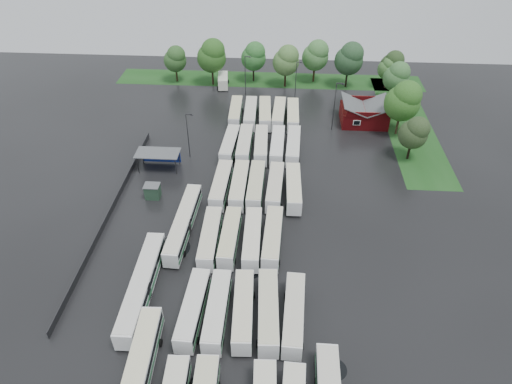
{
  "coord_description": "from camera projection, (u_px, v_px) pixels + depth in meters",
  "views": [
    {
      "loc": [
        6.07,
        -49.69,
        49.37
      ],
      "look_at": [
        2.0,
        12.0,
        2.5
      ],
      "focal_mm": 32.0,
      "sensor_mm": 36.0,
      "label": 1
    }
  ],
  "objects": [
    {
      "name": "tree_north_6",
      "position": [
        389.0,
        68.0,
        113.8
      ],
      "size": [
        5.07,
        5.07,
        8.39
      ],
      "color": "black",
      "rests_on": "ground"
    },
    {
      "name": "bus_r1c3",
      "position": [
        268.0,
        311.0,
        58.48
      ],
      "size": [
        3.19,
        12.23,
        3.37
      ],
      "rotation": [
        0.0,
        0.0,
        0.05
      ],
      "color": "white",
      "rests_on": "ground"
    },
    {
      "name": "tree_north_5",
      "position": [
        350.0,
        58.0,
        112.96
      ],
      "size": [
        7.11,
        7.11,
        11.77
      ],
      "color": "black",
      "rests_on": "ground"
    },
    {
      "name": "artic_bus_west_c",
      "position": [
        142.0,
        286.0,
        61.8
      ],
      "size": [
        2.84,
        18.27,
        3.38
      ],
      "rotation": [
        0.0,
        0.0,
        0.01
      ],
      "color": "white",
      "rests_on": "ground"
    },
    {
      "name": "bus_r5c4",
      "position": [
        293.0,
        115.0,
        101.27
      ],
      "size": [
        2.59,
        11.92,
        3.32
      ],
      "rotation": [
        0.0,
        0.0,
        0.0
      ],
      "color": "white",
      "rests_on": "ground"
    },
    {
      "name": "bus_r5c1",
      "position": [
        251.0,
        113.0,
        101.96
      ],
      "size": [
        2.84,
        12.01,
        3.33
      ],
      "rotation": [
        0.0,
        0.0,
        0.03
      ],
      "color": "white",
      "rests_on": "ground"
    },
    {
      "name": "bus_r1c2",
      "position": [
        243.0,
        310.0,
        58.67
      ],
      "size": [
        3.02,
        11.78,
        3.25
      ],
      "rotation": [
        0.0,
        0.0,
        0.05
      ],
      "color": "white",
      "rests_on": "ground"
    },
    {
      "name": "utility_hut",
      "position": [
        153.0,
        191.0,
        79.73
      ],
      "size": [
        2.7,
        2.2,
        2.62
      ],
      "color": "#223D2A",
      "rests_on": "ground"
    },
    {
      "name": "tree_north_1",
      "position": [
        212.0,
        55.0,
        113.95
      ],
      "size": [
        7.32,
        7.32,
        12.13
      ],
      "color": "black",
      "rests_on": "ground"
    },
    {
      "name": "bus_r1c1",
      "position": [
        217.0,
        310.0,
        58.62
      ],
      "size": [
        2.52,
        11.77,
        3.28
      ],
      "rotation": [
        0.0,
        0.0,
        -0.0
      ],
      "color": "white",
      "rests_on": "ground"
    },
    {
      "name": "bus_r5c0",
      "position": [
        236.0,
        112.0,
        102.47
      ],
      "size": [
        2.82,
        11.72,
        3.24
      ],
      "rotation": [
        0.0,
        0.0,
        0.03
      ],
      "color": "white",
      "rests_on": "ground"
    },
    {
      "name": "tree_north_0",
      "position": [
        175.0,
        59.0,
        116.53
      ],
      "size": [
        5.81,
        5.81,
        9.62
      ],
      "color": "black",
      "rests_on": "ground"
    },
    {
      "name": "tree_north_3",
      "position": [
        287.0,
        60.0,
        113.4
      ],
      "size": [
        6.63,
        6.63,
        10.97
      ],
      "color": "black",
      "rests_on": "ground"
    },
    {
      "name": "bus_r2c1",
      "position": [
        230.0,
        237.0,
        69.67
      ],
      "size": [
        2.68,
        11.65,
        3.23
      ],
      "rotation": [
        0.0,
        0.0,
        -0.02
      ],
      "color": "white",
      "rests_on": "ground"
    },
    {
      "name": "wash_shed",
      "position": [
        158.0,
        154.0,
        86.27
      ],
      "size": [
        8.2,
        4.2,
        3.58
      ],
      "color": "#2D2D30",
      "rests_on": "ground"
    },
    {
      "name": "artic_bus_west_a",
      "position": [
        137.0,
        380.0,
        50.86
      ],
      "size": [
        3.33,
        18.25,
        3.37
      ],
      "rotation": [
        0.0,
        0.0,
        0.04
      ],
      "color": "white",
      "rests_on": "ground"
    },
    {
      "name": "grass_strip_north",
      "position": [
        269.0,
        80.0,
        121.07
      ],
      "size": [
        80.0,
        10.0,
        0.01
      ],
      "primitive_type": "cube",
      "color": "#194616",
      "rests_on": "ground"
    },
    {
      "name": "bus_r1c0",
      "position": [
        193.0,
        309.0,
        58.85
      ],
      "size": [
        2.96,
        11.77,
        3.25
      ],
      "rotation": [
        0.0,
        0.0,
        -0.04
      ],
      "color": "white",
      "rests_on": "ground"
    },
    {
      "name": "tree_east_3",
      "position": [
        397.0,
        76.0,
        106.7
      ],
      "size": [
        6.12,
        6.12,
        10.13
      ],
      "color": "#36251B",
      "rests_on": "ground"
    },
    {
      "name": "bus_r3c2",
      "position": [
        256.0,
        185.0,
        80.2
      ],
      "size": [
        2.73,
        12.05,
        3.35
      ],
      "rotation": [
        0.0,
        0.0,
        -0.01
      ],
      "color": "white",
      "rests_on": "ground"
    },
    {
      "name": "ground",
      "position": [
        238.0,
        252.0,
        69.66
      ],
      "size": [
        160.0,
        160.0,
        0.0
      ],
      "primitive_type": "plane",
      "color": "black",
      "rests_on": "ground"
    },
    {
      "name": "bus_r3c3",
      "position": [
        275.0,
        187.0,
        79.95
      ],
      "size": [
        2.99,
        11.93,
        3.3
      ],
      "rotation": [
        0.0,
        0.0,
        -0.04
      ],
      "color": "white",
      "rests_on": "ground"
    },
    {
      "name": "bus_r4c0",
      "position": [
        230.0,
        145.0,
        91.32
      ],
      "size": [
        3.04,
        11.83,
        3.26
      ],
      "rotation": [
        0.0,
        0.0,
        -0.05
      ],
      "color": "white",
      "rests_on": "ground"
    },
    {
      "name": "tree_east_4",
      "position": [
        393.0,
        64.0,
        113.69
      ],
      "size": [
        5.82,
        5.82,
        9.65
      ],
      "color": "#332016",
      "rests_on": "ground"
    },
    {
      "name": "bus_r3c0",
      "position": [
        221.0,
        185.0,
        80.33
      ],
      "size": [
        2.87,
        12.08,
        3.35
      ],
      "rotation": [
        0.0,
        0.0,
        -0.03
      ],
      "color": "white",
      "rests_on": "ground"
    },
    {
      "name": "artic_bus_west_b",
      "position": [
        184.0,
        223.0,
        72.32
      ],
      "size": [
        3.07,
        17.27,
        3.19
      ],
      "rotation": [
        0.0,
        0.0,
        -0.04
      ],
      "color": "white",
      "rests_on": "ground"
    },
    {
      "name": "bus_r2c2",
      "position": [
        252.0,
        238.0,
        69.38
      ],
      "size": [
        2.71,
        11.88,
        3.3
      ],
      "rotation": [
        0.0,
        0.0,
        0.02
      ],
      "color": "white",
      "rests_on": "ground"
    },
    {
      "name": "puddle_3",
      "position": [
        251.0,
        271.0,
        66.51
      ],
      "size": [
        3.13,
        3.13,
        0.01
      ],
      "primitive_type": "cylinder",
      "color": "black",
      "rests_on": "ground"
    },
    {
      "name": "grass_strip_east",
      "position": [
        408.0,
        124.0,
        101.9
      ],
      "size": [
        10.0,
        50.0,
        0.01
      ],
      "primitive_type": "cube",
      "color": "#194616",
      "rests_on": "ground"
    },
    {
      "name": "bus_r5c3",
      "position": [
        279.0,
        114.0,
        101.76
      ],
      "size": [
        2.93,
        11.97,
        3.31
      ],
      "rotation": [
        0.0,
        0.0,
        -0.03
      ],
      "color": "white",
      "rests_on": "ground"
    },
    {
      "name": "bus_r4c1",
      "position": [
        245.0,
        145.0,
        91.18
      ],
      "size": [
        2.6,
        12.09,
        3.36
      ],
      "rotation": [
        0.0,
        0.0,
        -0.0
      ],
      "color": "white",
      "rests_on": "ground"
    },
    {
      "name": "bus_r5c2",
      "position": [
        265.0,
        113.0,
        101.83
      ],
      "size": [
        3.17,
        12.2,
        3.36
      ],
      "rotation": [
        0.0,
        0.0,
        0.05
      ],
      "color": "white",
      "rests_on": "ground"
    },
    {
      "name": "lamp_post_back_w",
      "position": [
        246.0,
        73.0,
        110.37
      ],
      "size": [
        1.52,
        0.3,
        9.86
      ],
      "color": "#2D2D30",
      "rests_on": "ground"
    },
    {
      "name": "tree_east_0",
      "position": [
        415.0,
        133.0,
        86.82
      ],
      "size": [
        5.6,
        5.6,
        9.28
      ],
      "color": "black",
      "rests_on": "ground"
    },
    {
      "name": "bus_r2c0",
      "position": [
        210.0,
        238.0,
        69.48
      ],
      "size": [
        2.73,
        11.91,
        3.3
      ],
      "rotation": [
        0.0,
        0.0,
        0.02
      ],
      "color": "white",
      "rests_on": "ground"
    },
    {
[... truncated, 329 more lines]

